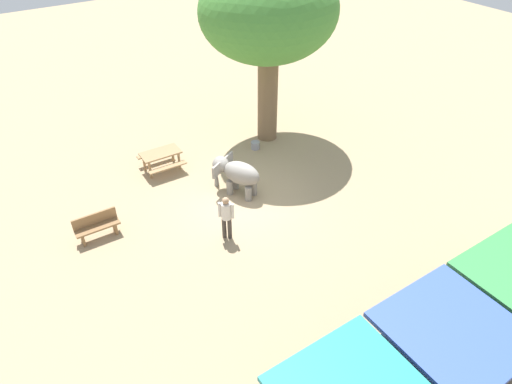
{
  "coord_description": "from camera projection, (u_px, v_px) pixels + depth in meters",
  "views": [
    {
      "loc": [
        6.65,
        11.25,
        10.05
      ],
      "look_at": [
        -0.09,
        0.91,
        0.8
      ],
      "focal_mm": 31.94,
      "sensor_mm": 36.0,
      "label": 1
    }
  ],
  "objects": [
    {
      "name": "ground_plane",
      "position": [
        240.0,
        198.0,
        16.47
      ],
      "size": [
        60.0,
        60.0,
        0.0
      ],
      "primitive_type": "plane",
      "color": "tan"
    },
    {
      "name": "elephant",
      "position": [
        237.0,
        173.0,
        16.24
      ],
      "size": [
        1.59,
        1.87,
        1.33
      ],
      "rotation": [
        0.0,
        0.0,
        5.19
      ],
      "color": "gray",
      "rests_on": "ground_plane"
    },
    {
      "name": "person_handler",
      "position": [
        226.0,
        215.0,
        14.22
      ],
      "size": [
        0.4,
        0.38,
        1.62
      ],
      "rotation": [
        0.0,
        0.0,
        -2.32
      ],
      "color": "#3F3833",
      "rests_on": "ground_plane"
    },
    {
      "name": "shade_tree_main",
      "position": [
        269.0,
        13.0,
        16.85
      ],
      "size": [
        5.38,
        4.94,
        7.25
      ],
      "color": "brown",
      "rests_on": "ground_plane"
    },
    {
      "name": "wooden_bench",
      "position": [
        97.0,
        226.0,
        14.54
      ],
      "size": [
        1.41,
        0.42,
        0.88
      ],
      "rotation": [
        0.0,
        0.0,
        6.27
      ],
      "color": "olive",
      "rests_on": "ground_plane"
    },
    {
      "name": "picnic_table_near",
      "position": [
        161.0,
        157.0,
        17.61
      ],
      "size": [
        1.53,
        1.51,
        0.78
      ],
      "rotation": [
        0.0,
        0.0,
        3.12
      ],
      "color": "#9E7A51",
      "rests_on": "ground_plane"
    },
    {
      "name": "market_stall_green",
      "position": [
        509.0,
        313.0,
        10.95
      ],
      "size": [
        2.5,
        2.5,
        2.52
      ],
      "color": "#59514C",
      "rests_on": "ground_plane"
    },
    {
      "name": "market_stall_blue",
      "position": [
        438.0,
        367.0,
        9.81
      ],
      "size": [
        2.5,
        2.5,
        2.52
      ],
      "color": "#59514C",
      "rests_on": "ground_plane"
    },
    {
      "name": "feed_bucket",
      "position": [
        255.0,
        145.0,
        19.12
      ],
      "size": [
        0.36,
        0.36,
        0.32
      ],
      "primitive_type": "cylinder",
      "color": "gray",
      "rests_on": "ground_plane"
    }
  ]
}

